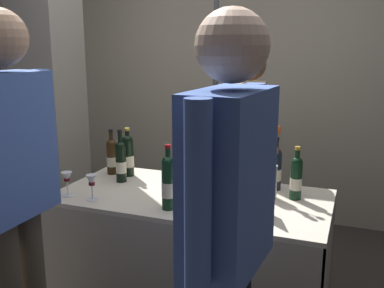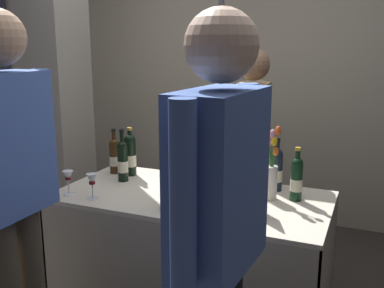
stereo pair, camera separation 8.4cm
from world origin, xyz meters
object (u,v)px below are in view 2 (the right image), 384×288
taster_foreground_right (219,216)px  wine_glass_near_vendor (202,184)px  featured_wine_bottle (297,178)px  wine_glass_mid (68,177)px  flower_vase (271,173)px  wine_glass_near_taster (92,181)px  tasting_table (192,234)px  concrete_pillar (53,45)px  display_bottle_0 (276,169)px  booth_signpost (220,81)px  vendor_presenter (252,141)px

taster_foreground_right → wine_glass_near_vendor: bearing=29.4°
featured_wine_bottle → taster_foreground_right: taster_foreground_right is taller
wine_glass_mid → flower_vase: (1.09, 0.38, 0.04)m
wine_glass_near_taster → tasting_table: bearing=29.3°
tasting_table → wine_glass_near_taster: wine_glass_near_taster is taller
tasting_table → taster_foreground_right: 1.12m
concrete_pillar → display_bottle_0: (1.82, -0.29, -0.71)m
booth_signpost → concrete_pillar: bearing=-156.2°
tasting_table → featured_wine_bottle: size_ratio=5.16×
display_bottle_0 → booth_signpost: (-0.64, 0.81, 0.43)m
wine_glass_mid → taster_foreground_right: size_ratio=0.08×
flower_vase → vendor_presenter: bearing=113.9°
flower_vase → taster_foreground_right: taster_foreground_right is taller
concrete_pillar → tasting_table: (1.40, -0.55, -1.09)m
taster_foreground_right → booth_signpost: booth_signpost is taller
display_bottle_0 → wine_glass_mid: 1.21m
concrete_pillar → vendor_presenter: size_ratio=2.03×
taster_foreground_right → wine_glass_near_taster: bearing=62.3°
featured_wine_bottle → wine_glass_near_taster: (-1.06, -0.42, -0.02)m
concrete_pillar → flower_vase: bearing=-13.7°
tasting_table → featured_wine_bottle: bearing=14.2°
display_bottle_0 → concrete_pillar: bearing=171.1°
taster_foreground_right → tasting_table: bearing=32.6°
vendor_presenter → booth_signpost: bearing=-138.9°
concrete_pillar → vendor_presenter: concrete_pillar is taller
featured_wine_bottle → display_bottle_0: 0.19m
concrete_pillar → tasting_table: concrete_pillar is taller
featured_wine_bottle → taster_foreground_right: (-0.09, -1.02, 0.14)m
wine_glass_near_vendor → taster_foreground_right: (0.39, -0.84, 0.19)m
flower_vase → taster_foreground_right: size_ratio=0.24×
featured_wine_bottle → display_bottle_0: size_ratio=0.94×
tasting_table → display_bottle_0: display_bottle_0 is taller
wine_glass_near_vendor → wine_glass_mid: size_ratio=0.87×
taster_foreground_right → booth_signpost: size_ratio=0.77×
concrete_pillar → featured_wine_bottle: concrete_pillar is taller
taster_foreground_right → booth_signpost: bearing=23.7°
concrete_pillar → featured_wine_bottle: bearing=-11.8°
concrete_pillar → taster_foreground_right: size_ratio=1.86×
vendor_presenter → wine_glass_near_vendor: bearing=-11.4°
wine_glass_near_taster → vendor_presenter: vendor_presenter is taller
display_bottle_0 → flower_vase: flower_vase is taller
concrete_pillar → wine_glass_near_taster: concrete_pillar is taller
vendor_presenter → booth_signpost: 0.61m
featured_wine_bottle → booth_signpost: (-0.78, 0.93, 0.44)m
wine_glass_near_taster → concrete_pillar: bearing=137.6°
concrete_pillar → wine_glass_near_vendor: 1.76m
display_bottle_0 → booth_signpost: 1.12m
display_bottle_0 → wine_glass_near_taster: size_ratio=2.22×
taster_foreground_right → vendor_presenter: bearing=15.9°
wine_glass_near_taster → booth_signpost: booth_signpost is taller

